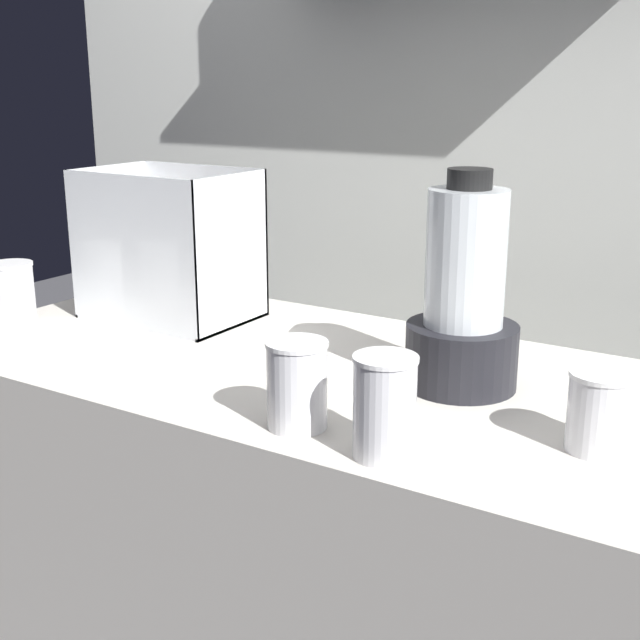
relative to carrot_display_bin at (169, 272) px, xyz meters
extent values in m
cube|color=beige|center=(0.42, -0.10, -0.54)|extent=(1.40, 0.64, 0.90)
cube|color=silver|center=(0.42, 0.67, 0.26)|extent=(2.60, 0.04, 2.50)
cube|color=white|center=(0.00, 0.00, -0.09)|extent=(0.32, 0.22, 0.01)
cube|color=white|center=(0.00, -0.11, 0.06)|extent=(0.32, 0.01, 0.30)
cube|color=white|center=(0.00, 0.11, 0.06)|extent=(0.32, 0.01, 0.30)
cube|color=white|center=(-0.15, 0.00, 0.06)|extent=(0.01, 0.22, 0.30)
cube|color=white|center=(0.16, 0.00, 0.06)|extent=(0.01, 0.22, 0.30)
cone|color=orange|center=(-0.06, 0.01, -0.07)|extent=(0.10, 0.15, 0.03)
cone|color=orange|center=(0.06, 0.00, -0.07)|extent=(0.18, 0.07, 0.03)
cone|color=orange|center=(0.03, 0.01, -0.06)|extent=(0.16, 0.08, 0.03)
cone|color=orange|center=(-0.02, -0.02, -0.06)|extent=(0.08, 0.14, 0.03)
cone|color=orange|center=(-0.02, 0.00, -0.04)|extent=(0.06, 0.19, 0.03)
cone|color=orange|center=(-0.01, 0.01, -0.03)|extent=(0.15, 0.11, 0.03)
cone|color=orange|center=(-0.04, 0.01, -0.04)|extent=(0.05, 0.17, 0.03)
cone|color=orange|center=(-0.01, -0.02, -0.03)|extent=(0.13, 0.13, 0.03)
cone|color=orange|center=(0.05, 0.00, -0.01)|extent=(0.15, 0.06, 0.03)
cone|color=orange|center=(-0.04, 0.00, 0.00)|extent=(0.09, 0.19, 0.03)
cone|color=orange|center=(0.03, 0.00, -0.02)|extent=(0.16, 0.14, 0.03)
cone|color=orange|center=(0.01, -0.01, -0.01)|extent=(0.16, 0.12, 0.03)
cylinder|color=black|center=(0.66, -0.07, -0.04)|extent=(0.17, 0.17, 0.10)
cylinder|color=silver|center=(0.66, -0.07, 0.11)|extent=(0.12, 0.12, 0.21)
cylinder|color=maroon|center=(0.66, -0.07, 0.03)|extent=(0.11, 0.11, 0.04)
cylinder|color=black|center=(0.66, -0.07, 0.23)|extent=(0.07, 0.07, 0.03)
cylinder|color=white|center=(-0.19, -0.23, -0.03)|extent=(0.08, 0.08, 0.12)
cylinder|color=yellow|center=(-0.19, -0.23, -0.06)|extent=(0.07, 0.07, 0.07)
cylinder|color=white|center=(-0.19, -0.23, 0.04)|extent=(0.08, 0.08, 0.01)
cylinder|color=white|center=(0.53, -0.34, -0.03)|extent=(0.08, 0.08, 0.12)
cylinder|color=yellow|center=(0.53, -0.34, -0.06)|extent=(0.08, 0.08, 0.07)
cylinder|color=white|center=(0.53, -0.34, 0.03)|extent=(0.09, 0.09, 0.01)
cylinder|color=white|center=(0.68, -0.36, -0.03)|extent=(0.08, 0.08, 0.13)
cylinder|color=orange|center=(0.68, -0.36, -0.05)|extent=(0.07, 0.07, 0.09)
cylinder|color=white|center=(0.68, -0.36, 0.04)|extent=(0.08, 0.08, 0.01)
cylinder|color=white|center=(0.90, -0.19, -0.04)|extent=(0.08, 0.08, 0.10)
cylinder|color=yellow|center=(0.90, -0.19, -0.06)|extent=(0.07, 0.07, 0.07)
cylinder|color=white|center=(0.90, -0.19, 0.01)|extent=(0.08, 0.08, 0.01)
camera|label=1|loc=(1.13, -1.23, 0.37)|focal=47.14mm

